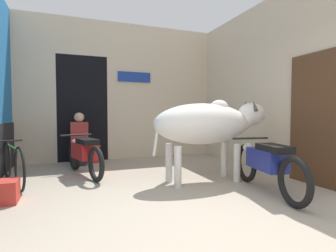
{
  "coord_description": "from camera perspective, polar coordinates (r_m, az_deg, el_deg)",
  "views": [
    {
      "loc": [
        -1.22,
        -2.17,
        1.1
      ],
      "look_at": [
        0.32,
        1.9,
        0.9
      ],
      "focal_mm": 28.0,
      "sensor_mm": 36.0,
      "label": 1
    }
  ],
  "objects": [
    {
      "name": "bicycle",
      "position": [
        4.77,
        -30.73,
        -6.96
      ],
      "size": [
        0.65,
        1.62,
        0.66
      ],
      "color": "black",
      "rests_on": "ground_plane"
    },
    {
      "name": "wall_right_with_door",
      "position": [
        5.6,
        20.27,
        7.84
      ],
      "size": [
        0.22,
        4.21,
        3.3
      ],
      "color": "beige",
      "rests_on": "ground_plane"
    },
    {
      "name": "shopkeeper_seated",
      "position": [
        5.96,
        -18.7,
        -2.38
      ],
      "size": [
        0.36,
        0.33,
        1.13
      ],
      "color": "#282833",
      "rests_on": "ground_plane"
    },
    {
      "name": "cow",
      "position": [
        4.29,
        8.88,
        0.47
      ],
      "size": [
        2.06,
        0.7,
        1.35
      ],
      "color": "silver",
      "rests_on": "ground_plane"
    },
    {
      "name": "ground_plane",
      "position": [
        2.72,
        8.43,
        -21.27
      ],
      "size": [
        30.0,
        30.0,
        0.0
      ],
      "primitive_type": "plane",
      "color": "tan"
    },
    {
      "name": "motorcycle_far",
      "position": [
        4.93,
        -17.78,
        -5.7
      ],
      "size": [
        0.67,
        1.67,
        0.71
      ],
      "color": "black",
      "rests_on": "ground_plane"
    },
    {
      "name": "wall_back_with_doorway",
      "position": [
        6.72,
        -13.6,
        5.75
      ],
      "size": [
        4.7,
        0.93,
        3.3
      ],
      "color": "beige",
      "rests_on": "ground_plane"
    },
    {
      "name": "plastic_stool",
      "position": [
        6.19,
        -15.89,
        -5.75
      ],
      "size": [
        0.31,
        0.31,
        0.38
      ],
      "color": "red",
      "rests_on": "ground_plane"
    },
    {
      "name": "motorcycle_near",
      "position": [
        3.94,
        20.65,
        -7.59
      ],
      "size": [
        0.59,
        1.81,
        0.73
      ],
      "color": "black",
      "rests_on": "ground_plane"
    }
  ]
}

